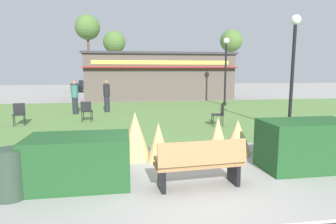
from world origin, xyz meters
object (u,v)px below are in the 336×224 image
object	(u,v)px
cafe_chair_east	(220,113)
lamppost_far	(226,63)
tree_right_bg	(88,28)
trash_bin	(10,174)
tree_left_bg	(114,43)
park_bench	(200,163)
parked_car_center_slot	(143,85)
cafe_chair_west	(19,112)
cafe_chair_center	(87,110)
person_strolling	(107,96)
person_standing	(75,97)
tree_center_bg	(231,41)
parked_car_west_slot	(92,85)
food_kiosk	(159,76)
lamppost_mid	(293,59)

from	to	relation	value
cafe_chair_east	lamppost_far	bearing A→B (deg)	68.24
tree_right_bg	trash_bin	bearing A→B (deg)	-86.30
cafe_chair_east	tree_left_bg	distance (m)	27.55
park_bench	parked_car_center_slot	world-z (taller)	parked_car_center_slot
cafe_chair_west	cafe_chair_center	size ratio (longest dim) A/B	1.00
trash_bin	tree_left_bg	world-z (taller)	tree_left_bg
person_strolling	person_standing	size ratio (longest dim) A/B	1.00
park_bench	parked_car_center_slot	xyz separation A→B (m)	(0.61, 25.32, 0.16)
lamppost_far	tree_center_bg	bearing A→B (deg)	68.02
trash_bin	parked_car_center_slot	size ratio (longest dim) A/B	0.21
person_strolling	tree_right_bg	size ratio (longest dim) A/B	0.20
lamppost_far	person_strolling	size ratio (longest dim) A/B	2.47
cafe_chair_east	cafe_chair_center	world-z (taller)	same
parked_car_west_slot	lamppost_far	bearing A→B (deg)	-54.31
cafe_chair_center	tree_left_bg	xyz separation A→B (m)	(0.57, 24.89, 5.11)
lamppost_far	tree_left_bg	bearing A→B (deg)	109.80
food_kiosk	parked_car_west_slot	xyz separation A→B (m)	(-5.94, 8.27, -1.12)
park_bench	parked_car_west_slot	bearing A→B (deg)	100.30
cafe_chair_east	tree_left_bg	world-z (taller)	tree_left_bg
food_kiosk	person_strolling	bearing A→B (deg)	-118.56
lamppost_far	person_strolling	xyz separation A→B (m)	(-7.19, -1.70, -1.77)
lamppost_mid	lamppost_far	distance (m)	7.46
trash_bin	food_kiosk	size ratio (longest dim) A/B	0.08
trash_bin	person_strolling	world-z (taller)	person_strolling
cafe_chair_center	lamppost_mid	bearing A→B (deg)	-20.75
parked_car_west_slot	tree_left_bg	distance (m)	8.97
parked_car_center_slot	person_strolling	bearing A→B (deg)	-100.99
cafe_chair_east	cafe_chair_west	bearing A→B (deg)	170.31
lamppost_mid	tree_right_bg	bearing A→B (deg)	112.14
parked_car_west_slot	tree_right_bg	distance (m)	7.36
cafe_chair_center	trash_bin	bearing A→B (deg)	-92.91
person_standing	tree_right_bg	size ratio (longest dim) A/B	0.20
cafe_chair_center	parked_car_west_slot	world-z (taller)	parked_car_west_slot
trash_bin	cafe_chair_east	xyz separation A→B (m)	(5.78, 5.73, 0.08)
cafe_chair_east	parked_car_west_slot	distance (m)	20.73
parked_car_center_slot	tree_center_bg	bearing A→B (deg)	23.07
lamppost_mid	park_bench	bearing A→B (deg)	-135.52
cafe_chair_east	cafe_chair_center	xyz separation A→B (m)	(-5.40, 1.75, 0.00)
cafe_chair_center	tree_right_bg	world-z (taller)	tree_right_bg
tree_left_bg	tree_right_bg	bearing A→B (deg)	-130.51
person_strolling	parked_car_center_slot	size ratio (longest dim) A/B	0.40
food_kiosk	cafe_chair_east	bearing A→B (deg)	-84.63
person_standing	cafe_chair_west	bearing A→B (deg)	163.38
person_standing	parked_car_west_slot	xyz separation A→B (m)	(-0.76, 15.44, -0.22)
cafe_chair_east	person_strolling	world-z (taller)	person_strolling
cafe_chair_west	person_strolling	distance (m)	4.63
cafe_chair_east	tree_center_bg	size ratio (longest dim) A/B	0.12
cafe_chair_west	tree_left_bg	world-z (taller)	tree_left_bg
person_strolling	tree_center_bg	world-z (taller)	tree_center_bg
trash_bin	cafe_chair_center	size ratio (longest dim) A/B	1.00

